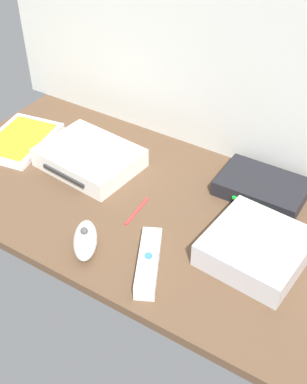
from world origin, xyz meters
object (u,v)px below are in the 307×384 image
object	(u,v)px
game_case	(20,140)
stylus_pen	(137,210)
remote_nunchuk	(85,240)
remote_wand	(148,262)
mini_computer	(256,248)
network_router	(262,187)
game_console	(90,158)

from	to	relation	value
game_case	stylus_pen	bearing A→B (deg)	-18.74
game_case	stylus_pen	distance (cm)	37.76
remote_nunchuk	stylus_pen	size ratio (longest dim) A/B	1.19
game_case	remote_nunchuk	bearing A→B (deg)	-38.93
remote_wand	stylus_pen	size ratio (longest dim) A/B	1.65
mini_computer	network_router	size ratio (longest dim) A/B	1.01
remote_nunchuk	stylus_pen	bearing A→B (deg)	45.18
mini_computer	remote_nunchuk	bearing A→B (deg)	-152.56
game_console	remote_wand	xyz separation A→B (cm)	(27.56, -18.80, -0.69)
game_console	network_router	distance (cm)	38.36
mini_computer	remote_nunchuk	xyz separation A→B (cm)	(-27.79, -14.43, -0.60)
remote_wand	remote_nunchuk	xyz separation A→B (cm)	(-12.61, -1.98, 0.53)
network_router	stylus_pen	size ratio (longest dim) A/B	2.02
game_case	remote_wand	distance (cm)	50.48
game_console	stylus_pen	xyz separation A→B (cm)	(17.42, -7.27, -1.85)
network_router	mini_computer	bearing A→B (deg)	-71.76
mini_computer	stylus_pen	bearing A→B (deg)	-177.92
game_console	mini_computer	bearing A→B (deg)	-2.91
mini_computer	remote_nunchuk	size ratio (longest dim) A/B	1.71
network_router	remote_nunchuk	world-z (taller)	remote_nunchuk
mini_computer	network_router	bearing A→B (deg)	108.97
remote_nunchuk	stylus_pen	xyz separation A→B (cm)	(2.48, 13.51, -1.69)
game_console	remote_wand	world-z (taller)	game_console
mini_computer	network_router	distance (cm)	18.79
game_console	remote_wand	bearing A→B (deg)	-28.76
game_console	mini_computer	world-z (taller)	mini_computer
mini_computer	game_case	distance (cm)	62.85
game_console	stylus_pen	bearing A→B (deg)	-17.10
game_case	stylus_pen	world-z (taller)	game_case
game_case	stylus_pen	xyz separation A→B (cm)	(37.34, -5.63, -0.41)
mini_computer	remote_nunchuk	distance (cm)	31.31
mini_computer	remote_wand	distance (cm)	19.66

